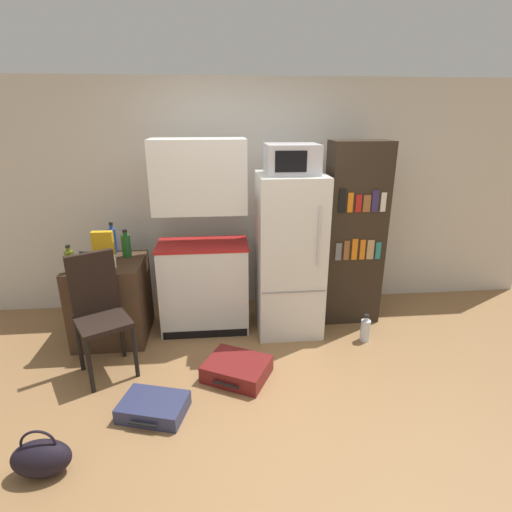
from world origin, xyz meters
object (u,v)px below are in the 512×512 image
object	(u,v)px
bookshelf	(354,235)
bottle_clear_short	(82,260)
water_bottle_front	(365,330)
side_table	(111,300)
kitchen_hutch	(202,246)
cereal_box	(103,247)
suitcase_small_flat	(237,369)
refrigerator	(289,255)
chair	(98,305)
bottle_olive_oil	(70,261)
bottle_green_tall	(126,245)
bottle_milk_white	(111,261)
microwave	(292,159)
bottle_blue_soda	(113,240)
suitcase_large_flat	(154,407)
handbag	(41,458)

from	to	relation	value
bookshelf	bottle_clear_short	size ratio (longest dim) A/B	12.80
water_bottle_front	side_table	bearing A→B (deg)	172.38
kitchen_hutch	cereal_box	size ratio (longest dim) A/B	6.36
bottle_clear_short	cereal_box	bearing A→B (deg)	30.99
bottle_clear_short	suitcase_small_flat	bearing A→B (deg)	-26.79
refrigerator	chair	bearing A→B (deg)	-161.51
bookshelf	bottle_olive_oil	xyz separation A→B (m)	(-2.69, -0.41, -0.04)
bottle_green_tall	water_bottle_front	distance (m)	2.48
bottle_milk_white	water_bottle_front	xyz separation A→B (m)	(2.39, -0.18, -0.73)
microwave	bottle_green_tall	world-z (taller)	microwave
bottle_blue_soda	bookshelf	bearing A→B (deg)	-2.34
refrigerator	water_bottle_front	size ratio (longest dim) A/B	5.69
bookshelf	side_table	bearing A→B (deg)	-176.06
chair	water_bottle_front	distance (m)	2.48
chair	water_bottle_front	xyz separation A→B (m)	(2.42, 0.22, -0.50)
bottle_blue_soda	chair	bearing A→B (deg)	-87.23
water_bottle_front	chair	bearing A→B (deg)	-174.77
suitcase_large_flat	handbag	distance (m)	0.77
bottle_milk_white	kitchen_hutch	bearing A→B (deg)	16.75
side_table	bottle_olive_oil	bearing A→B (deg)	-133.99
bottle_clear_short	cereal_box	xyz separation A→B (m)	(0.17, 0.10, 0.09)
bookshelf	handbag	size ratio (longest dim) A/B	5.22
bottle_milk_white	suitcase_small_flat	size ratio (longest dim) A/B	0.22
cereal_box	suitcase_large_flat	bearing A→B (deg)	-64.82
bottle_milk_white	handbag	world-z (taller)	bottle_milk_white
side_table	suitcase_large_flat	distance (m)	1.35
suitcase_large_flat	refrigerator	bearing A→B (deg)	60.81
bottle_milk_white	cereal_box	bearing A→B (deg)	122.42
side_table	suitcase_large_flat	size ratio (longest dim) A/B	1.45
suitcase_large_flat	bottle_olive_oil	bearing A→B (deg)	145.87
microwave	chair	distance (m)	2.12
bottle_blue_soda	cereal_box	size ratio (longest dim) A/B	1.06
bottle_milk_white	suitcase_large_flat	bearing A→B (deg)	-65.96
refrigerator	bottle_blue_soda	world-z (taller)	refrigerator
refrigerator	cereal_box	bearing A→B (deg)	-179.56
bottle_green_tall	suitcase_large_flat	distance (m)	1.62
bottle_green_tall	chair	bearing A→B (deg)	-99.55
bottle_green_tall	chair	size ratio (longest dim) A/B	0.26
bookshelf	microwave	bearing A→B (deg)	-167.67
water_bottle_front	bottle_blue_soda	bearing A→B (deg)	166.31
cereal_box	suitcase_small_flat	bearing A→B (deg)	-33.60
side_table	bottle_olive_oil	world-z (taller)	bottle_olive_oil
refrigerator	suitcase_large_flat	world-z (taller)	refrigerator
bottle_blue_soda	cereal_box	bearing A→B (deg)	-94.29
kitchen_hutch	bottle_blue_soda	bearing A→B (deg)	169.24
suitcase_large_flat	handbag	xyz separation A→B (m)	(-0.60, -0.47, 0.07)
suitcase_small_flat	water_bottle_front	distance (m)	1.37
chair	side_table	bearing A→B (deg)	66.03
side_table	microwave	bearing A→B (deg)	0.54
bottle_olive_oil	cereal_box	world-z (taller)	cereal_box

